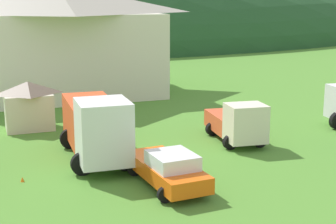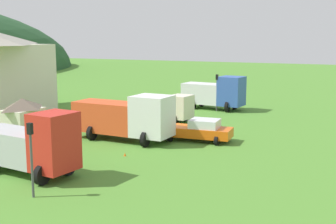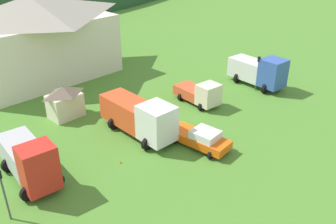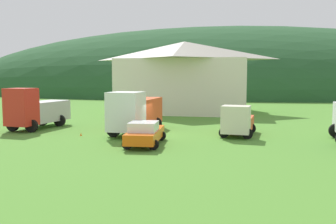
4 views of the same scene
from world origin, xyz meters
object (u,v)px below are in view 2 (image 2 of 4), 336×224
box_truck_blue (216,92)px  traffic_cone_near_pickup (125,156)px  service_pickup_orange (198,130)px  traffic_light_west (31,152)px  play_shed_cream (23,118)px  light_truck_cream (170,108)px  crane_truck_red (31,144)px  traffic_light_east (217,89)px  heavy_rig_white (127,116)px

box_truck_blue → traffic_cone_near_pickup: size_ratio=15.02×
service_pickup_orange → traffic_light_west: size_ratio=1.45×
play_shed_cream → traffic_light_west: size_ratio=0.86×
light_truck_cream → traffic_light_west: (-20.64, -2.01, 1.09)m
play_shed_cream → crane_truck_red: bearing=-135.2°
light_truck_cream → traffic_cone_near_pickup: bearing=-73.0°
light_truck_cream → service_pickup_orange: bearing=-44.0°
box_truck_blue → crane_truck_red: bearing=-88.4°
light_truck_cream → traffic_cone_near_pickup: (-12.22, -2.29, -1.20)m
crane_truck_red → traffic_light_east: traffic_light_east is taller
service_pickup_orange → traffic_light_east: size_ratio=1.39×
heavy_rig_white → traffic_light_west: (-12.32, -1.78, 0.46)m
light_truck_cream → play_shed_cream: bearing=-117.6°
box_truck_blue → traffic_light_east: 1.37m
heavy_rig_white → traffic_cone_near_pickup: 4.78m
box_truck_blue → traffic_light_east: bearing=-62.9°
play_shed_cream → crane_truck_red: 9.72m
traffic_cone_near_pickup → service_pickup_orange: bearing=-25.3°
traffic_cone_near_pickup → play_shed_cream: bearing=82.4°
light_truck_cream → traffic_light_east: traffic_light_east is taller
box_truck_blue → traffic_cone_near_pickup: box_truck_blue is taller
service_pickup_orange → traffic_cone_near_pickup: bearing=-119.5°
heavy_rig_white → service_pickup_orange: heavy_rig_white is taller
light_truck_cream → service_pickup_orange: light_truck_cream is taller
play_shed_cream → traffic_light_west: 13.53m
play_shed_cream → crane_truck_red: crane_truck_red is taller
play_shed_cream → traffic_light_east: size_ratio=0.82×
heavy_rig_white → traffic_cone_near_pickup: (-3.91, -2.06, -1.83)m
play_shed_cream → crane_truck_red: (-6.89, -6.86, 0.17)m
crane_truck_red → service_pickup_orange: 12.95m
traffic_cone_near_pickup → traffic_light_east: bearing=0.4°
heavy_rig_white → light_truck_cream: size_ratio=1.49×
play_shed_cream → light_truck_cream: (10.93, -7.38, -0.39)m
light_truck_cream → traffic_light_west: bearing=-78.0°
service_pickup_orange → traffic_light_east: traffic_light_east is taller
heavy_rig_white → box_truck_blue: size_ratio=1.15×
play_shed_cream → crane_truck_red: size_ratio=0.46×
traffic_light_east → light_truck_cream: bearing=163.0°
traffic_light_west → traffic_light_east: 27.69m
heavy_rig_white → traffic_light_east: bearing=85.4°
traffic_cone_near_pickup → traffic_light_west: bearing=178.1°
heavy_rig_white → traffic_light_west: 12.46m
crane_truck_red → heavy_rig_white: size_ratio=0.87×
light_truck_cream → traffic_light_east: (7.05, -2.16, 1.18)m
box_truck_blue → light_truck_cream: bearing=-95.3°
play_shed_cream → traffic_light_west: bearing=-136.0°
heavy_rig_white → traffic_light_west: bearing=-79.2°
traffic_light_east → crane_truck_red: bearing=173.8°
play_shed_cream → traffic_light_east: (17.97, -9.54, 0.79)m
service_pickup_orange → traffic_light_east: 13.67m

